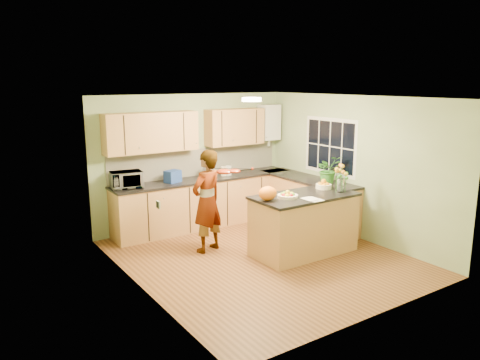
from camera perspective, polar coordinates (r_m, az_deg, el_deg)
floor at (r=7.50m, az=2.66°, el=-9.42°), size 4.50×4.50×0.00m
ceiling at (r=6.98m, az=2.86°, el=10.02°), size 4.00×4.50×0.02m
wall_back at (r=9.02m, az=-5.78°, el=2.45°), size 4.00×0.02×2.50m
wall_front at (r=5.55m, az=16.72°, el=-4.12°), size 4.00×0.02×2.50m
wall_left at (r=6.19m, az=-12.31°, el=-2.22°), size 0.02×4.50×2.50m
wall_right at (r=8.46m, az=13.72°, el=1.53°), size 0.02×4.50×2.50m
back_counter at (r=8.97m, az=-4.20°, el=-2.66°), size 3.64×0.62×0.94m
right_counter at (r=9.01m, az=8.20°, el=-2.68°), size 0.62×2.24×0.94m
splashback at (r=9.06m, az=-5.17°, el=2.19°), size 3.60×0.02×0.52m
upper_cabinets at (r=8.70m, az=-6.36°, el=6.08°), size 3.20×0.34×0.70m
boiler at (r=9.71m, az=3.55°, el=7.03°), size 0.40×0.30×0.86m
window_right at (r=8.82m, az=10.92°, el=4.06°), size 0.01×1.30×1.05m
light_switch at (r=5.65m, az=-9.94°, el=-2.98°), size 0.02×0.09×0.09m
ceiling_lamp at (r=7.23m, az=1.42°, el=9.79°), size 0.30×0.30×0.07m
peninsula_island at (r=7.62m, az=7.79°, el=-5.32°), size 1.69×0.86×0.97m
fruit_dish at (r=7.26m, az=5.83°, el=-1.82°), size 0.32×0.32×0.11m
orange_bowl at (r=7.95m, az=10.16°, el=-0.58°), size 0.26×0.26×0.15m
flower_vase at (r=7.70m, az=12.19°, el=0.90°), size 0.26×0.26×0.49m
orange_bag at (r=7.07m, az=3.39°, el=-1.63°), size 0.33×0.29×0.22m
papers at (r=7.21m, az=8.88°, el=-2.32°), size 0.22×0.30×0.01m
violinist at (r=7.56m, az=-4.04°, el=-2.60°), size 0.70×0.57×1.67m
violin at (r=7.36m, az=-1.90°, el=1.03°), size 0.64×0.55×0.16m
microwave at (r=8.21m, az=-13.68°, el=0.03°), size 0.56×0.42×0.29m
blue_box at (r=8.51m, az=-8.21°, el=0.44°), size 0.32×0.28×0.22m
kettle at (r=8.81m, az=-4.05°, el=1.09°), size 0.17×0.17×0.33m
jar_cream at (r=9.04m, az=-2.02°, el=1.09°), size 0.15×0.15×0.17m
jar_white at (r=9.09m, az=-1.41°, el=1.17°), size 0.12×0.12×0.18m
potted_plant at (r=8.48m, az=10.70°, el=1.28°), size 0.51×0.47×0.50m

